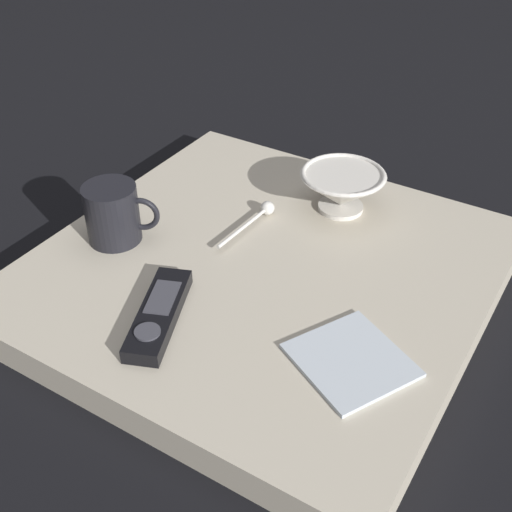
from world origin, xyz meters
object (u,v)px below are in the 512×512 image
at_px(coffee_mug, 113,214).
at_px(folded_napkin, 351,360).
at_px(teaspoon, 261,213).
at_px(tv_remote_near, 159,314).
at_px(cereal_bowl, 342,189).

distance_m(coffee_mug, folded_napkin, 0.44).
relative_size(teaspoon, tv_remote_near, 0.82).
relative_size(cereal_bowl, tv_remote_near, 0.79).
bearing_deg(coffee_mug, folded_napkin, 83.18).
xyz_separation_m(cereal_bowl, teaspoon, (0.10, -0.10, -0.03)).
bearing_deg(teaspoon, folded_napkin, 50.34).
relative_size(cereal_bowl, teaspoon, 0.97).
distance_m(coffee_mug, tv_remote_near, 0.22).
height_order(teaspoon, folded_napkin, teaspoon).
height_order(cereal_bowl, folded_napkin, cereal_bowl).
bearing_deg(teaspoon, tv_remote_near, 2.18).
relative_size(tv_remote_near, folded_napkin, 1.00).
height_order(coffee_mug, teaspoon, coffee_mug).
relative_size(coffee_mug, teaspoon, 0.76).
bearing_deg(cereal_bowl, teaspoon, -45.48).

